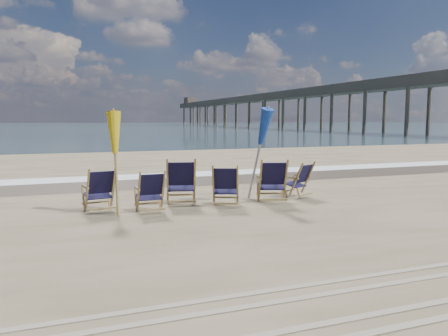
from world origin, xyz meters
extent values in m
plane|color=#314752|center=(0.00, 128.00, 0.00)|extent=(400.00, 400.00, 0.00)
cube|color=silver|center=(0.00, 8.30, 0.00)|extent=(200.00, 1.40, 0.01)
cube|color=#42362A|center=(0.00, 6.80, 0.00)|extent=(200.00, 2.60, 0.00)
cylinder|color=olive|center=(-2.21, 2.52, 1.05)|extent=(0.06, 0.06, 2.09)
cone|color=gold|center=(-2.21, 2.52, 1.62)|extent=(0.30, 0.30, 0.85)
cylinder|color=#A5A5AD|center=(1.10, 2.92, 1.13)|extent=(0.06, 0.06, 2.27)
cone|color=navy|center=(1.10, 2.92, 1.79)|extent=(0.30, 0.30, 0.85)
camera|label=1|loc=(-3.21, -6.47, 1.93)|focal=35.00mm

